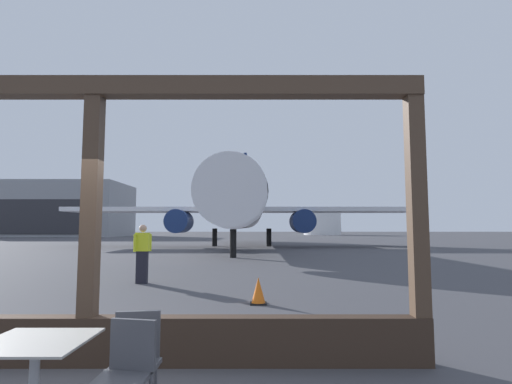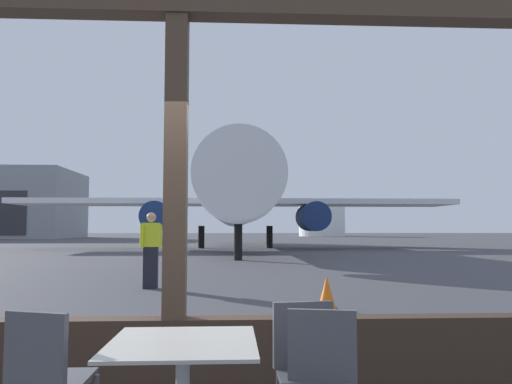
{
  "view_description": "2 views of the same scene",
  "coord_description": "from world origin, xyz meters",
  "px_view_note": "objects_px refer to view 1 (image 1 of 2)",
  "views": [
    {
      "loc": [
        2.06,
        -4.96,
        1.66
      ],
      "look_at": [
        2.07,
        16.58,
        3.58
      ],
      "focal_mm": 27.93,
      "sensor_mm": 36.0,
      "label": 1
    },
    {
      "loc": [
        0.5,
        -4.46,
        1.37
      ],
      "look_at": [
        1.68,
        19.24,
        3.13
      ],
      "focal_mm": 34.66,
      "sensor_mm": 36.0,
      "label": 2
    }
  ],
  "objects_px": {
    "airplane": "(241,206)",
    "cafe_chair_window_right": "(135,355)",
    "ground_crew_worker": "(142,253)",
    "fuel_storage_tank": "(322,222)",
    "distant_hangar": "(58,210)",
    "cafe_chair_window_left": "(126,367)",
    "dining_table": "(34,376)",
    "traffic_cone": "(258,291)"
  },
  "relations": [
    {
      "from": "dining_table",
      "to": "cafe_chair_window_left",
      "type": "distance_m",
      "value": 0.8
    },
    {
      "from": "distant_hangar",
      "to": "dining_table",
      "type": "bearing_deg",
      "value": -63.64
    },
    {
      "from": "ground_crew_worker",
      "to": "cafe_chair_window_right",
      "type": "bearing_deg",
      "value": -74.42
    },
    {
      "from": "traffic_cone",
      "to": "distant_hangar",
      "type": "height_order",
      "value": "distant_hangar"
    },
    {
      "from": "cafe_chair_window_right",
      "to": "distant_hangar",
      "type": "relative_size",
      "value": 0.04
    },
    {
      "from": "airplane",
      "to": "cafe_chair_window_right",
      "type": "bearing_deg",
      "value": -89.65
    },
    {
      "from": "dining_table",
      "to": "cafe_chair_window_right",
      "type": "height_order",
      "value": "cafe_chair_window_right"
    },
    {
      "from": "cafe_chair_window_right",
      "to": "ground_crew_worker",
      "type": "bearing_deg",
      "value": 105.58
    },
    {
      "from": "dining_table",
      "to": "distant_hangar",
      "type": "height_order",
      "value": "distant_hangar"
    },
    {
      "from": "distant_hangar",
      "to": "cafe_chair_window_right",
      "type": "bearing_deg",
      "value": -63.07
    },
    {
      "from": "ground_crew_worker",
      "to": "fuel_storage_tank",
      "type": "xyz_separation_m",
      "value": [
        18.24,
        77.43,
        1.89
      ]
    },
    {
      "from": "fuel_storage_tank",
      "to": "traffic_cone",
      "type": "bearing_deg",
      "value": -100.39
    },
    {
      "from": "cafe_chair_window_right",
      "to": "ground_crew_worker",
      "type": "xyz_separation_m",
      "value": [
        -2.33,
        8.36,
        0.37
      ]
    },
    {
      "from": "cafe_chair_window_right",
      "to": "traffic_cone",
      "type": "bearing_deg",
      "value": 77.73
    },
    {
      "from": "airplane",
      "to": "distant_hangar",
      "type": "bearing_deg",
      "value": 131.49
    },
    {
      "from": "distant_hangar",
      "to": "cafe_chair_window_left",
      "type": "bearing_deg",
      "value": -63.17
    },
    {
      "from": "ground_crew_worker",
      "to": "fuel_storage_tank",
      "type": "height_order",
      "value": "fuel_storage_tank"
    },
    {
      "from": "airplane",
      "to": "fuel_storage_tank",
      "type": "bearing_deg",
      "value": 73.81
    },
    {
      "from": "ground_crew_worker",
      "to": "airplane",
      "type": "bearing_deg",
      "value": 84.43
    },
    {
      "from": "cafe_chair_window_left",
      "to": "cafe_chair_window_right",
      "type": "distance_m",
      "value": 0.34
    },
    {
      "from": "cafe_chair_window_right",
      "to": "fuel_storage_tank",
      "type": "xyz_separation_m",
      "value": [
        15.91,
        85.79,
        2.26
      ]
    },
    {
      "from": "dining_table",
      "to": "airplane",
      "type": "height_order",
      "value": "airplane"
    },
    {
      "from": "airplane",
      "to": "distant_hangar",
      "type": "xyz_separation_m",
      "value": [
        -35.77,
        40.45,
        1.47
      ]
    },
    {
      "from": "cafe_chair_window_left",
      "to": "cafe_chair_window_right",
      "type": "bearing_deg",
      "value": 94.63
    },
    {
      "from": "cafe_chair_window_left",
      "to": "distant_hangar",
      "type": "bearing_deg",
      "value": 116.83
    },
    {
      "from": "dining_table",
      "to": "ground_crew_worker",
      "type": "bearing_deg",
      "value": 100.35
    },
    {
      "from": "dining_table",
      "to": "ground_crew_worker",
      "type": "height_order",
      "value": "ground_crew_worker"
    },
    {
      "from": "airplane",
      "to": "ground_crew_worker",
      "type": "bearing_deg",
      "value": -95.57
    },
    {
      "from": "distant_hangar",
      "to": "fuel_storage_tank",
      "type": "height_order",
      "value": "distant_hangar"
    },
    {
      "from": "cafe_chair_window_right",
      "to": "traffic_cone",
      "type": "height_order",
      "value": "cafe_chair_window_right"
    },
    {
      "from": "ground_crew_worker",
      "to": "fuel_storage_tank",
      "type": "relative_size",
      "value": 0.21
    },
    {
      "from": "dining_table",
      "to": "cafe_chair_window_right",
      "type": "relative_size",
      "value": 0.94
    },
    {
      "from": "dining_table",
      "to": "traffic_cone",
      "type": "distance_m",
      "value": 5.73
    },
    {
      "from": "cafe_chair_window_left",
      "to": "dining_table",
      "type": "bearing_deg",
      "value": 173.56
    },
    {
      "from": "cafe_chair_window_left",
      "to": "airplane",
      "type": "height_order",
      "value": "airplane"
    },
    {
      "from": "cafe_chair_window_right",
      "to": "ground_crew_worker",
      "type": "distance_m",
      "value": 8.68
    },
    {
      "from": "airplane",
      "to": "distant_hangar",
      "type": "height_order",
      "value": "airplane"
    },
    {
      "from": "dining_table",
      "to": "airplane",
      "type": "distance_m",
      "value": 30.74
    },
    {
      "from": "dining_table",
      "to": "fuel_storage_tank",
      "type": "relative_size",
      "value": 0.1
    },
    {
      "from": "airplane",
      "to": "cafe_chair_window_left",
      "type": "bearing_deg",
      "value": -89.6
    },
    {
      "from": "dining_table",
      "to": "cafe_chair_window_right",
      "type": "distance_m",
      "value": 0.8
    },
    {
      "from": "airplane",
      "to": "ground_crew_worker",
      "type": "distance_m",
      "value": 22.24
    }
  ]
}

